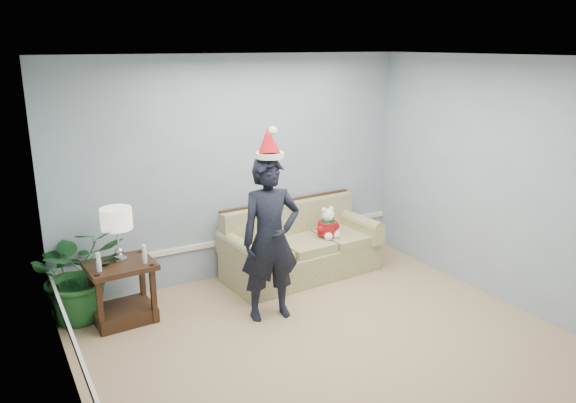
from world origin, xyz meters
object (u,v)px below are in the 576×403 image
Objects in this scene: sofa at (299,250)px; teddy_bear at (328,226)px; houseplant at (78,272)px; side_table at (123,298)px; table_lamp at (116,221)px; man at (270,239)px.

sofa is 4.93× the size of teddy_bear.
sofa is 1.88× the size of houseplant.
teddy_bear is at bearing 0.99° from side_table.
table_lamp is at bearing -25.86° from houseplant.
table_lamp is 0.33× the size of man.
houseplant reaches higher than teddy_bear.
sofa is at bearing 2.69° from table_lamp.
man is (1.77, -0.92, 0.34)m from houseplant.
man is at bearing -27.83° from table_lamp.
houseplant is at bearing 160.50° from man.
teddy_bear is at bearing -24.93° from sofa.
side_table is 1.66m from man.
man reaches higher than teddy_bear.
houseplant reaches higher than side_table.
side_table is 0.53m from houseplant.
man reaches higher than side_table.
houseplant is (-0.38, 0.26, 0.27)m from side_table.
sofa is 0.46m from teddy_bear.
houseplant is 2.03m from man.
sofa is 2.34m from table_lamp.
table_lamp is 0.71m from houseplant.
man is (-0.83, -0.83, 0.55)m from sofa.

